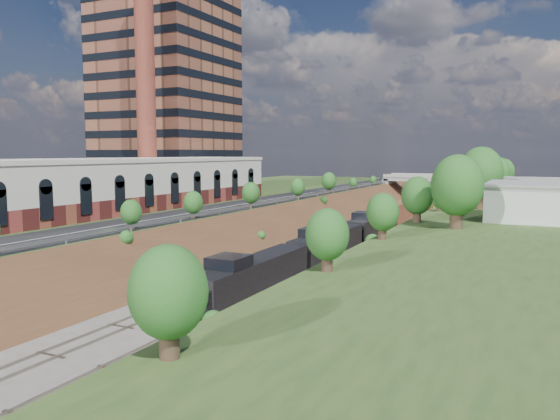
{
  "coord_description": "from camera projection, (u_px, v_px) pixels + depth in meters",
  "views": [
    {
      "loc": [
        25.08,
        -17.75,
        12.75
      ],
      "look_at": [
        -3.09,
        40.0,
        6.0
      ],
      "focal_mm": 35.0,
      "sensor_mm": 36.0,
      "label": 1
    }
  ],
  "objects": [
    {
      "name": "platform_left",
      "position": [
        177.0,
        211.0,
        95.89
      ],
      "size": [
        44.0,
        180.0,
        5.0
      ],
      "primitive_type": "cube",
      "color": "#2E4E20",
      "rests_on": "ground"
    },
    {
      "name": "road",
      "position": [
        265.0,
        201.0,
        87.99
      ],
      "size": [
        8.0,
        180.0,
        0.1
      ],
      "primitive_type": "cube",
      "color": "black",
      "rests_on": "platform_left"
    },
    {
      "name": "guardrail",
      "position": [
        288.0,
        199.0,
        85.98
      ],
      "size": [
        0.1,
        171.0,
        0.7
      ],
      "color": "#99999E",
      "rests_on": "platform_left"
    },
    {
      "name": "white_building_near",
      "position": [
        530.0,
        202.0,
        63.63
      ],
      "size": [
        9.0,
        12.0,
        4.0
      ],
      "primitive_type": "cube",
      "color": "silver",
      "rests_on": "platform_right"
    },
    {
      "name": "tree_right_large",
      "position": [
        457.0,
        186.0,
        55.49
      ],
      "size": [
        5.25,
        5.25,
        7.61
      ],
      "color": "#473323",
      "rests_on": "platform_right"
    },
    {
      "name": "tree_left_crest",
      "position": [
        101.0,
        215.0,
        50.42
      ],
      "size": [
        2.45,
        2.45,
        3.55
      ],
      "color": "#473323",
      "rests_on": "platform_left"
    },
    {
      "name": "smokestack",
      "position": [
        145.0,
        79.0,
        91.27
      ],
      "size": [
        3.2,
        3.2,
        40.0
      ],
      "primitive_type": "cylinder",
      "color": "maroon",
      "rests_on": "platform_left"
    },
    {
      "name": "overpass",
      "position": [
        434.0,
        184.0,
        136.66
      ],
      "size": [
        24.5,
        8.3,
        7.4
      ],
      "color": "gray",
      "rests_on": "ground"
    },
    {
      "name": "rail_left_track",
      "position": [
        341.0,
        236.0,
        82.89
      ],
      "size": [
        1.58,
        180.0,
        0.18
      ],
      "primitive_type": "cube",
      "color": "gray",
      "rests_on": "ground"
    },
    {
      "name": "rail_right_track",
      "position": [
        374.0,
        239.0,
        80.62
      ],
      "size": [
        1.58,
        180.0,
        0.18
      ],
      "primitive_type": "cube",
      "color": "gray",
      "rests_on": "ground"
    },
    {
      "name": "white_building_far",
      "position": [
        530.0,
        192.0,
        83.53
      ],
      "size": [
        8.0,
        10.0,
        3.6
      ],
      "primitive_type": "cube",
      "color": "silver",
      "rests_on": "platform_right"
    },
    {
      "name": "embankment_left",
      "position": [
        290.0,
        233.0,
        86.56
      ],
      "size": [
        10.0,
        180.0,
        10.0
      ],
      "primitive_type": "cube",
      "rotation": [
        0.0,
        0.79,
        0.0
      ],
      "color": "brown",
      "rests_on": "ground"
    },
    {
      "name": "highrise_tower",
      "position": [
        166.0,
        51.0,
        108.24
      ],
      "size": [
        22.0,
        22.0,
        53.9
      ],
      "color": "brown",
      "rests_on": "platform_left"
    },
    {
      "name": "commercial_building",
      "position": [
        108.0,
        184.0,
        73.42
      ],
      "size": [
        14.3,
        62.3,
        7.0
      ],
      "color": "maroon",
      "rests_on": "platform_left"
    },
    {
      "name": "embankment_right",
      "position": [
        432.0,
        243.0,
        76.97
      ],
      "size": [
        10.0,
        180.0,
        10.0
      ],
      "primitive_type": "cube",
      "rotation": [
        0.0,
        0.79,
        0.0
      ],
      "color": "brown",
      "rests_on": "ground"
    },
    {
      "name": "freight_train",
      "position": [
        432.0,
        199.0,
        121.31
      ],
      "size": [
        2.84,
        175.91,
        4.55
      ],
      "color": "black",
      "rests_on": "ground"
    }
  ]
}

